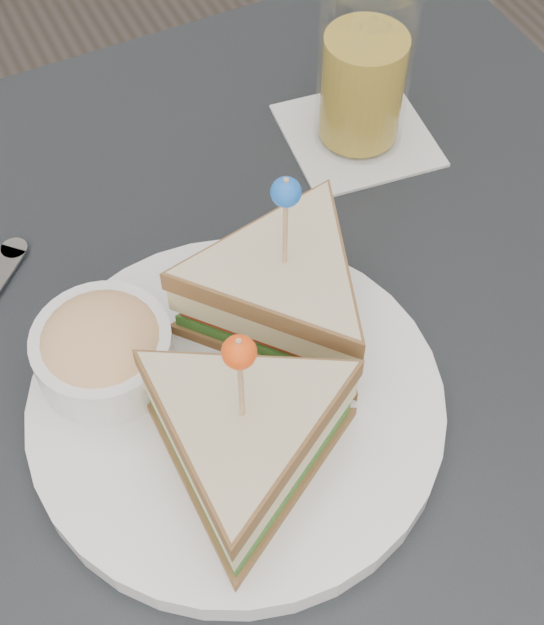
# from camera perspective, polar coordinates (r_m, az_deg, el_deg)

# --- Properties ---
(table) EXTENTS (0.80, 0.80, 0.75)m
(table) POSITION_cam_1_polar(r_m,az_deg,el_deg) (0.70, -0.37, -6.84)
(table) COLOR black
(table) RESTS_ON ground
(plate_meal) EXTENTS (0.32, 0.31, 0.17)m
(plate_meal) POSITION_cam_1_polar(r_m,az_deg,el_deg) (0.58, -1.95, -3.88)
(plate_meal) COLOR white
(plate_meal) RESTS_ON table
(drink_set) EXTENTS (0.14, 0.14, 0.16)m
(drink_set) POSITION_cam_1_polar(r_m,az_deg,el_deg) (0.75, 6.03, 15.31)
(drink_set) COLOR silver
(drink_set) RESTS_ON table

